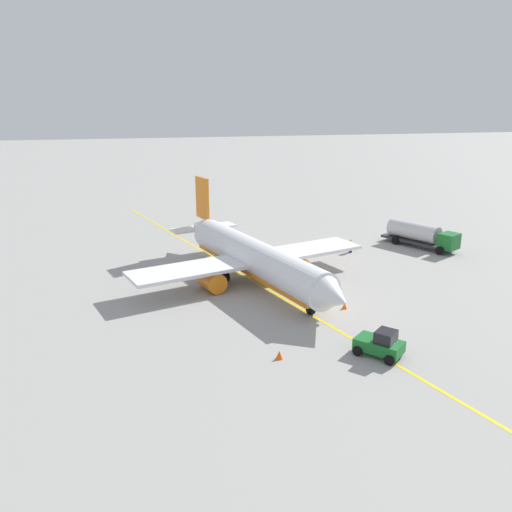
{
  "coord_description": "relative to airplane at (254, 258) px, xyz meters",
  "views": [
    {
      "loc": [
        53.28,
        -11.49,
        19.64
      ],
      "look_at": [
        0.0,
        0.0,
        3.0
      ],
      "focal_mm": 37.54,
      "sensor_mm": 36.0,
      "label": 1
    }
  ],
  "objects": [
    {
      "name": "pushback_tug",
      "position": [
        18.97,
        6.04,
        -1.64
      ],
      "size": [
        4.06,
        3.99,
        2.2
      ],
      "color": "#196B28",
      "rests_on": "ground"
    },
    {
      "name": "ground_plane",
      "position": [
        0.47,
        0.15,
        -2.65
      ],
      "size": [
        400.0,
        400.0,
        0.0
      ],
      "primitive_type": "plane",
      "color": "#9E9B96"
    },
    {
      "name": "refueling_worker",
      "position": [
        -8.18,
        14.45,
        -1.83
      ],
      "size": [
        0.59,
        0.47,
        1.71
      ],
      "color": "navy",
      "rests_on": "ground"
    },
    {
      "name": "safety_cone_wingtip",
      "position": [
        17.81,
        -1.75,
        -2.32
      ],
      "size": [
        0.59,
        0.59,
        0.65
      ],
      "primitive_type": "cone",
      "color": "#F2590F",
      "rests_on": "ground"
    },
    {
      "name": "taxi_line_marking",
      "position": [
        0.47,
        0.15,
        -2.64
      ],
      "size": [
        84.15,
        27.47,
        0.01
      ],
      "primitive_type": "cube",
      "rotation": [
        0.0,
        0.0,
        0.31
      ],
      "color": "yellow",
      "rests_on": "ground"
    },
    {
      "name": "safety_cone_nose",
      "position": [
        9.41,
        6.84,
        -2.36
      ],
      "size": [
        0.53,
        0.53,
        0.58
      ],
      "primitive_type": "cone",
      "color": "#F2590F",
      "rests_on": "ground"
    },
    {
      "name": "airplane",
      "position": [
        0.0,
        0.0,
        0.0
      ],
      "size": [
        31.03,
        27.17,
        9.65
      ],
      "color": "white",
      "rests_on": "ground"
    },
    {
      "name": "fuel_tanker",
      "position": [
        -8.58,
        24.39,
        -0.92
      ],
      "size": [
        10.33,
        7.26,
        3.15
      ],
      "color": "#2D2D33",
      "rests_on": "ground"
    }
  ]
}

